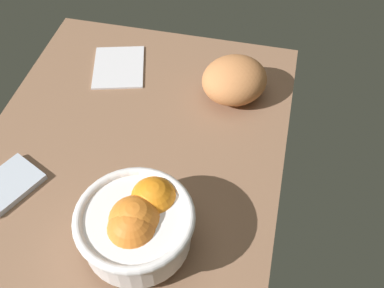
{
  "coord_description": "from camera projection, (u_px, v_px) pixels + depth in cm",
  "views": [
    {
      "loc": [
        54.26,
        25.0,
        72.51
      ],
      "look_at": [
        -0.88,
        12.52,
        5.0
      ],
      "focal_mm": 43.72,
      "sensor_mm": 36.0,
      "label": 1
    }
  ],
  "objects": [
    {
      "name": "napkin_spare",
      "position": [
        119.0,
        66.0,
        1.09
      ],
      "size": [
        17.05,
        14.98,
        0.86
      ],
      "primitive_type": "cube",
      "rotation": [
        0.0,
        0.0,
        0.27
      ],
      "color": "silver",
      "rests_on": "ground"
    },
    {
      "name": "fruit_bowl",
      "position": [
        137.0,
        223.0,
        0.75
      ],
      "size": [
        19.47,
        19.47,
        11.7
      ],
      "color": "white",
      "rests_on": "ground"
    },
    {
      "name": "napkin_folded",
      "position": [
        8.0,
        185.0,
        0.87
      ],
      "size": [
        14.11,
        12.71,
        1.28
      ],
      "primitive_type": "cube",
      "rotation": [
        0.0,
        0.0,
        -0.45
      ],
      "color": "#B2BBCA",
      "rests_on": "ground"
    },
    {
      "name": "bread_loaf",
      "position": [
        234.0,
        80.0,
        1.0
      ],
      "size": [
        18.86,
        19.13,
        9.19
      ],
      "primitive_type": "ellipsoid",
      "rotation": [
        0.0,
        0.0,
        2.21
      ],
      "color": "#C87C47",
      "rests_on": "ground"
    },
    {
      "name": "ground_plane",
      "position": [
        131.0,
        157.0,
        0.94
      ],
      "size": [
        79.41,
        60.48,
        3.0
      ],
      "primitive_type": "cube",
      "color": "#855F45"
    }
  ]
}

